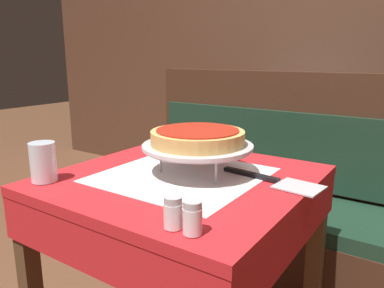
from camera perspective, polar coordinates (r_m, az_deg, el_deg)
name	(u,v)px	position (r m, az deg, el deg)	size (l,w,h in m)	color
dining_table_front	(183,207)	(1.17, -1.43, -9.54)	(0.72, 0.72, 0.75)	red
dining_table_rear	(295,127)	(2.53, 15.43, 2.47)	(0.77, 0.77, 0.75)	#194799
booth_bench	(305,235)	(1.80, 16.80, -13.07)	(1.77, 0.46, 1.03)	#3D2316
back_wall_panel	(345,41)	(2.90, 22.25, 14.38)	(6.00, 0.04, 2.40)	#4C2D1E
pizza_pan_stand	(198,147)	(1.12, 0.86, -0.53)	(0.33, 0.33, 0.09)	#ADADB2
deep_dish_pizza	(198,137)	(1.12, 0.86, 1.10)	(0.28, 0.28, 0.05)	tan
pizza_server	(275,181)	(1.09, 12.56, -5.50)	(0.31, 0.11, 0.01)	#BCBCC1
water_glass_near	(43,162)	(1.14, -21.73, -2.55)	(0.07, 0.07, 0.11)	silver
salt_shaker	(173,212)	(0.79, -2.89, -10.37)	(0.04, 0.04, 0.07)	silver
pepper_shaker	(193,218)	(0.76, 0.08, -11.16)	(0.04, 0.04, 0.07)	silver
napkin_holder	(209,137)	(1.43, 2.57, 1.02)	(0.10, 0.05, 0.09)	#B2B2B7
condiment_caddy	(311,104)	(2.51, 17.74, 5.75)	(0.13, 0.13, 0.16)	black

